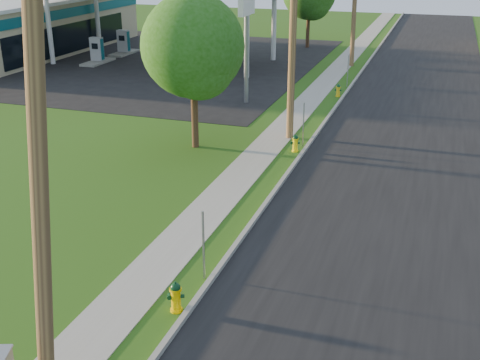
% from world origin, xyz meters
% --- Properties ---
extents(road, '(8.00, 120.00, 0.02)m').
position_xyz_m(road, '(4.50, 10.00, 0.01)').
color(road, black).
rests_on(road, ground).
extents(curb, '(0.15, 120.00, 0.15)m').
position_xyz_m(curb, '(0.50, 10.00, 0.07)').
color(curb, gray).
rests_on(curb, ground).
extents(sidewalk, '(1.50, 120.00, 0.03)m').
position_xyz_m(sidewalk, '(-1.25, 10.00, 0.01)').
color(sidewalk, gray).
rests_on(sidewalk, ground).
extents(forecourt, '(26.00, 28.00, 0.02)m').
position_xyz_m(forecourt, '(-16.00, 32.00, 0.01)').
color(forecourt, black).
rests_on(forecourt, ground).
extents(utility_pole_near, '(1.40, 0.32, 9.48)m').
position_xyz_m(utility_pole_near, '(-0.60, -1.00, 4.80)').
color(utility_pole_near, brown).
rests_on(utility_pole_near, ground).
extents(utility_pole_mid, '(1.40, 0.32, 9.80)m').
position_xyz_m(utility_pole_mid, '(-0.60, 17.00, 4.95)').
color(utility_pole_mid, brown).
rests_on(utility_pole_mid, ground).
extents(sign_post_near, '(0.05, 0.04, 2.00)m').
position_xyz_m(sign_post_near, '(0.25, 4.20, 1.00)').
color(sign_post_near, gray).
rests_on(sign_post_near, ground).
extents(sign_post_mid, '(0.05, 0.04, 2.00)m').
position_xyz_m(sign_post_mid, '(0.25, 16.00, 1.00)').
color(sign_post_mid, gray).
rests_on(sign_post_mid, ground).
extents(sign_post_far, '(0.05, 0.04, 2.00)m').
position_xyz_m(sign_post_far, '(0.25, 28.20, 1.00)').
color(sign_post_far, gray).
rests_on(sign_post_far, ground).
extents(fuel_pump_nw, '(1.20, 3.20, 1.90)m').
position_xyz_m(fuel_pump_nw, '(-18.50, 30.00, 0.72)').
color(fuel_pump_nw, gray).
rests_on(fuel_pump_nw, ground).
extents(fuel_pump_ne, '(1.20, 3.20, 1.90)m').
position_xyz_m(fuel_pump_ne, '(-9.50, 30.00, 0.72)').
color(fuel_pump_ne, gray).
rests_on(fuel_pump_ne, ground).
extents(fuel_pump_sw, '(1.20, 3.20, 1.90)m').
position_xyz_m(fuel_pump_sw, '(-18.50, 34.00, 0.72)').
color(fuel_pump_sw, gray).
rests_on(fuel_pump_sw, ground).
extents(fuel_pump_se, '(1.20, 3.20, 1.90)m').
position_xyz_m(fuel_pump_se, '(-9.50, 34.00, 0.72)').
color(fuel_pump_se, gray).
rests_on(fuel_pump_se, ground).
extents(convenience_store, '(10.40, 22.40, 4.25)m').
position_xyz_m(convenience_store, '(-26.98, 32.00, 2.13)').
color(convenience_store, tan).
rests_on(convenience_store, ground).
extents(price_pylon, '(0.34, 2.04, 6.85)m').
position_xyz_m(price_pylon, '(-4.50, 22.50, 5.43)').
color(price_pylon, gray).
rests_on(price_pylon, ground).
extents(tree_verge, '(4.36, 4.36, 6.61)m').
position_xyz_m(tree_verge, '(-4.15, 14.37, 4.25)').
color(tree_verge, '#362919').
rests_on(tree_verge, ground).
extents(hydrant_near, '(0.43, 0.38, 0.83)m').
position_xyz_m(hydrant_near, '(0.17, 2.53, 0.41)').
color(hydrant_near, '#F1C201').
rests_on(hydrant_near, ground).
extents(hydrant_mid, '(0.40, 0.36, 0.78)m').
position_xyz_m(hydrant_mid, '(0.10, 15.21, 0.38)').
color(hydrant_mid, yellow).
rests_on(hydrant_mid, ground).
extents(hydrant_far, '(0.40, 0.35, 0.76)m').
position_xyz_m(hydrant_far, '(0.15, 25.56, 0.37)').
color(hydrant_far, yellow).
rests_on(hydrant_far, ground).
extents(car_silver, '(4.38, 1.94, 1.47)m').
position_xyz_m(car_silver, '(-10.32, 32.57, 0.73)').
color(car_silver, '#AAACB0').
rests_on(car_silver, ground).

